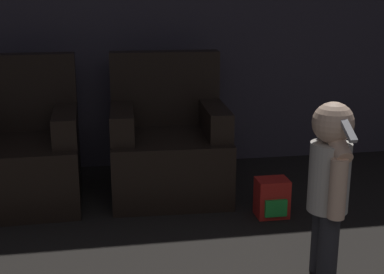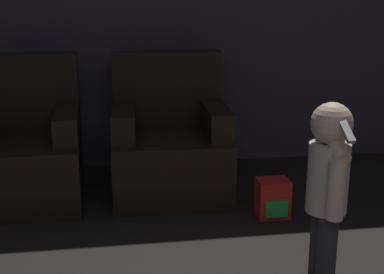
{
  "view_description": "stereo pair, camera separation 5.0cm",
  "coord_description": "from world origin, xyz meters",
  "px_view_note": "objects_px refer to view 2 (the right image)",
  "views": [
    {
      "loc": [
        -0.4,
        0.07,
        1.45
      ],
      "look_at": [
        0.11,
        3.09,
        0.61
      ],
      "focal_mm": 50.0,
      "sensor_mm": 36.0,
      "label": 1
    },
    {
      "loc": [
        -0.35,
        0.06,
        1.45
      ],
      "look_at": [
        0.11,
        3.09,
        0.61
      ],
      "focal_mm": 50.0,
      "sensor_mm": 36.0,
      "label": 2
    }
  ],
  "objects_px": {
    "armchair_left": "(21,152)",
    "toy_backpack": "(273,199)",
    "person_toddler": "(329,178)",
    "armchair_right": "(170,146)"
  },
  "relations": [
    {
      "from": "armchair_left",
      "to": "armchair_right",
      "type": "height_order",
      "value": "same"
    },
    {
      "from": "person_toddler",
      "to": "toy_backpack",
      "type": "bearing_deg",
      "value": -173.4
    },
    {
      "from": "toy_backpack",
      "to": "armchair_right",
      "type": "bearing_deg",
      "value": 136.13
    },
    {
      "from": "armchair_left",
      "to": "toy_backpack",
      "type": "xyz_separation_m",
      "value": [
        1.67,
        -0.59,
        -0.22
      ]
    },
    {
      "from": "person_toddler",
      "to": "toy_backpack",
      "type": "relative_size",
      "value": 3.62
    },
    {
      "from": "armchair_left",
      "to": "toy_backpack",
      "type": "bearing_deg",
      "value": -20.78
    },
    {
      "from": "armchair_left",
      "to": "armchair_right",
      "type": "xyz_separation_m",
      "value": [
        1.06,
        -0.0,
        0.0
      ]
    },
    {
      "from": "person_toddler",
      "to": "armchair_right",
      "type": "bearing_deg",
      "value": -150.47
    },
    {
      "from": "armchair_left",
      "to": "person_toddler",
      "type": "height_order",
      "value": "armchair_left"
    },
    {
      "from": "armchair_left",
      "to": "toy_backpack",
      "type": "distance_m",
      "value": 1.78
    }
  ]
}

